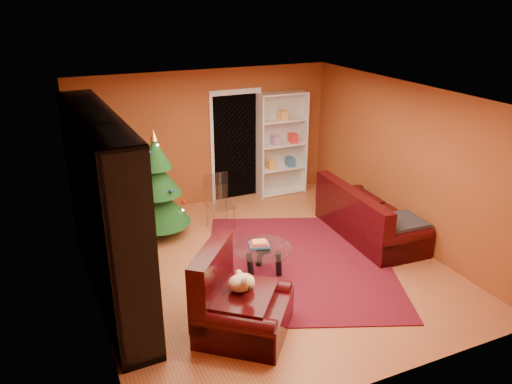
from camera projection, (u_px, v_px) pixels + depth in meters
name	position (u px, v px, depth m)	size (l,w,h in m)	color
floor	(266.00, 265.00, 7.69)	(5.00, 5.50, 0.05)	#9F532E
ceiling	(268.00, 94.00, 6.71)	(5.00, 5.50, 0.05)	silver
wall_back	(206.00, 138.00, 9.56)	(5.00, 0.05, 2.60)	brown
wall_left	(85.00, 214.00, 6.25)	(0.05, 5.50, 2.60)	brown
wall_right	(407.00, 163.00, 8.15)	(0.05, 5.50, 2.60)	brown
doorway	(236.00, 148.00, 9.84)	(1.06, 0.60, 2.16)	black
rug	(298.00, 262.00, 7.71)	(2.79, 3.26, 0.02)	maroon
media_unit	(104.00, 209.00, 6.47)	(0.51, 3.32, 2.54)	black
christmas_tree	(158.00, 186.00, 8.30)	(1.05, 1.05, 1.86)	#113C14
gift_box_teal	(149.00, 212.00, 9.13)	(0.31, 0.31, 0.31)	#206670
gift_box_green	(175.00, 215.00, 9.09)	(0.25, 0.25, 0.25)	#2D6B35
gift_box_red	(145.00, 217.00, 9.08)	(0.19, 0.19, 0.19)	maroon
white_bookshelf	(282.00, 145.00, 10.06)	(0.99, 0.36, 2.15)	white
armchair	(244.00, 301.00, 5.99)	(1.13, 1.13, 0.88)	black
dog	(241.00, 283.00, 5.97)	(0.40, 0.30, 0.29)	beige
sofa	(370.00, 211.00, 8.43)	(2.11, 0.95, 0.91)	black
coffee_table	(263.00, 260.00, 7.32)	(0.87, 0.87, 0.55)	gray
acrylic_chair	(220.00, 205.00, 8.71)	(0.45, 0.49, 0.87)	#66605B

